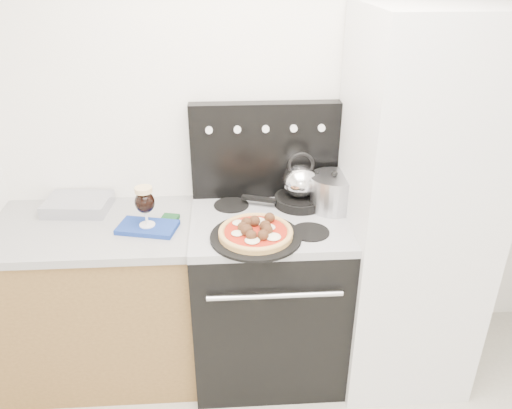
{
  "coord_description": "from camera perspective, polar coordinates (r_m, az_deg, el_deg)",
  "views": [
    {
      "loc": [
        -0.12,
        -0.96,
        2.08
      ],
      "look_at": [
        0.01,
        1.05,
        1.06
      ],
      "focal_mm": 35.0,
      "sensor_mm": 36.0,
      "label": 1
    }
  ],
  "objects": [
    {
      "name": "stove_body",
      "position": [
        2.7,
        1.34,
        -10.58
      ],
      "size": [
        0.76,
        0.65,
        0.88
      ],
      "primitive_type": "cube",
      "color": "black",
      "rests_on": "ground"
    },
    {
      "name": "foil_sheet",
      "position": [
        2.7,
        -19.67,
        0.01
      ],
      "size": [
        0.33,
        0.26,
        0.06
      ],
      "primitive_type": "cube",
      "rotation": [
        0.0,
        0.0,
        -0.08
      ],
      "color": "silver",
      "rests_on": "countertop"
    },
    {
      "name": "pizza",
      "position": [
        2.25,
        -0.03,
        -3.05
      ],
      "size": [
        0.39,
        0.39,
        0.05
      ],
      "primitive_type": null,
      "rotation": [
        0.0,
        0.0,
        -0.16
      ],
      "color": "gold",
      "rests_on": "pizza_pan"
    },
    {
      "name": "oven_mitt",
      "position": [
        2.43,
        -12.28,
        -2.57
      ],
      "size": [
        0.3,
        0.22,
        0.02
      ],
      "primitive_type": "cube",
      "rotation": [
        0.0,
        0.0,
        -0.23
      ],
      "color": "navy",
      "rests_on": "countertop"
    },
    {
      "name": "fridge",
      "position": [
        2.56,
        17.35,
        -0.71
      ],
      "size": [
        0.64,
        0.68,
        1.9
      ],
      "primitive_type": "cube",
      "color": "silver",
      "rests_on": "ground"
    },
    {
      "name": "skillet",
      "position": [
        2.57,
        4.99,
        0.47
      ],
      "size": [
        0.33,
        0.33,
        0.05
      ],
      "primitive_type": "cylinder",
      "rotation": [
        0.0,
        0.0,
        -0.34
      ],
      "color": "black",
      "rests_on": "cooktop"
    },
    {
      "name": "pizza_pan",
      "position": [
        2.27,
        -0.03,
        -3.72
      ],
      "size": [
        0.48,
        0.48,
        0.01
      ],
      "primitive_type": "cylinder",
      "rotation": [
        0.0,
        0.0,
        0.15
      ],
      "color": "black",
      "rests_on": "cooktop"
    },
    {
      "name": "beer_glass",
      "position": [
        2.38,
        -12.55,
        -0.2
      ],
      "size": [
        0.1,
        0.1,
        0.2
      ],
      "primitive_type": null,
      "rotation": [
        0.0,
        0.0,
        0.02
      ],
      "color": "black",
      "rests_on": "oven_mitt"
    },
    {
      "name": "tea_kettle",
      "position": [
        2.52,
        5.1,
        2.98
      ],
      "size": [
        0.21,
        0.21,
        0.2
      ],
      "primitive_type": null,
      "rotation": [
        0.0,
        0.0,
        0.17
      ],
      "color": "#B0B1C8",
      "rests_on": "skillet"
    },
    {
      "name": "base_cabinet",
      "position": [
        2.87,
        -21.71,
        -10.56
      ],
      "size": [
        1.45,
        0.6,
        0.86
      ],
      "primitive_type": "cube",
      "color": "brown",
      "rests_on": "ground"
    },
    {
      "name": "cooktop",
      "position": [
        2.45,
        1.46,
        -1.99
      ],
      "size": [
        0.76,
        0.65,
        0.04
      ],
      "primitive_type": "cube",
      "color": "#ADADB2",
      "rests_on": "stove_body"
    },
    {
      "name": "stock_pot",
      "position": [
        2.52,
        8.81,
        1.28
      ],
      "size": [
        0.3,
        0.3,
        0.17
      ],
      "primitive_type": "cylinder",
      "rotation": [
        0.0,
        0.0,
        -0.34
      ],
      "color": "#B0B0B6",
      "rests_on": "cooktop"
    },
    {
      "name": "room_shell",
      "position": [
        1.51,
        1.47,
        -6.53
      ],
      "size": [
        3.52,
        3.01,
        2.52
      ],
      "color": "beige",
      "rests_on": "ground"
    },
    {
      "name": "backguard",
      "position": [
        2.58,
        1.0,
        6.21
      ],
      "size": [
        0.76,
        0.08,
        0.5
      ],
      "primitive_type": "cube",
      "color": "black",
      "rests_on": "cooktop"
    },
    {
      "name": "countertop",
      "position": [
        2.63,
        -23.35,
        -2.69
      ],
      "size": [
        1.48,
        0.63,
        0.04
      ],
      "primitive_type": "cube",
      "color": "#A0A0A1",
      "rests_on": "base_cabinet"
    }
  ]
}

